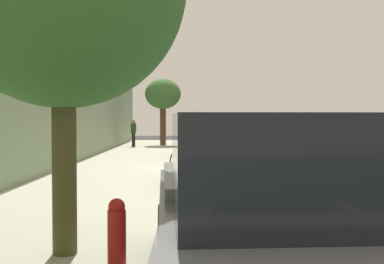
{
  "coord_description": "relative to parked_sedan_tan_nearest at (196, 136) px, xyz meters",
  "views": [
    {
      "loc": [
        1.4,
        17.39,
        1.91
      ],
      "look_at": [
        1.17,
        -1.54,
        1.37
      ],
      "focal_mm": 43.97,
      "sensor_mm": 36.0,
      "label": 1
    }
  ],
  "objects": [
    {
      "name": "parked_sedan_silver_mid",
      "position": [
        -0.13,
        18.26,
        0.0
      ],
      "size": [
        1.85,
        4.41,
        1.52
      ],
      "color": "#B7BABF",
      "rests_on": "ground"
    },
    {
      "name": "building_facade",
      "position": [
        5.4,
        13.97,
        1.45
      ],
      "size": [
        0.5,
        43.58,
        4.41
      ],
      "primitive_type": "cube",
      "color": "gray",
      "rests_on": "ground"
    },
    {
      "name": "fire_hydrant",
      "position": [
        1.49,
        25.8,
        -0.2
      ],
      "size": [
        0.22,
        0.22,
        0.84
      ],
      "color": "red",
      "rests_on": "sidewalk"
    },
    {
      "name": "parked_sedan_tan_nearest",
      "position": [
        0.0,
        0.0,
        0.0
      ],
      "size": [
        1.91,
        4.43,
        1.52
      ],
      "color": "tan",
      "rests_on": "ground"
    },
    {
      "name": "bicycle_at_curb",
      "position": [
        0.59,
        13.5,
        -0.38
      ],
      "size": [
        1.4,
        1.11,
        0.76
      ],
      "color": "black",
      "rests_on": "ground"
    },
    {
      "name": "curb_edge",
      "position": [
        1.06,
        13.97,
        -0.69
      ],
      "size": [
        0.16,
        43.58,
        0.13
      ],
      "primitive_type": "cube",
      "color": "gray",
      "rests_on": "ground"
    },
    {
      "name": "parked_pickup_grey_far",
      "position": [
        -0.08,
        27.04,
        0.15
      ],
      "size": [
        2.23,
        5.39,
        1.95
      ],
      "color": "slate",
      "rests_on": "ground"
    },
    {
      "name": "parked_sedan_dark_blue_second",
      "position": [
        -0.11,
        8.9,
        0.0
      ],
      "size": [
        1.95,
        4.45,
        1.52
      ],
      "color": "navy",
      "rests_on": "ground"
    },
    {
      "name": "cyclist_with_backpack",
      "position": [
        0.81,
        13.06,
        0.34
      ],
      "size": [
        0.54,
        0.55,
        1.78
      ],
      "color": "#C6B284",
      "rests_on": "ground"
    },
    {
      "name": "lane_stripe_centre",
      "position": [
        -3.53,
        14.28,
        -0.75
      ],
      "size": [
        0.14,
        44.2,
        0.01
      ],
      "color": "white",
      "rests_on": "ground"
    },
    {
      "name": "pedestrian_on_phone",
      "position": [
        4.05,
        1.24,
        0.37
      ],
      "size": [
        0.38,
        0.56,
        1.74
      ],
      "color": "black",
      "rests_on": "sidewalk"
    },
    {
      "name": "ground",
      "position": [
        -0.74,
        13.97,
        -0.75
      ],
      "size": [
        69.72,
        69.72,
        0.0
      ],
      "primitive_type": "plane",
      "color": "#292929"
    },
    {
      "name": "sidewalk",
      "position": [
        3.14,
        13.97,
        -0.69
      ],
      "size": [
        4.01,
        43.58,
        0.13
      ],
      "primitive_type": "cube",
      "color": "#B1B19A",
      "rests_on": "ground"
    },
    {
      "name": "street_tree_near_cyclist",
      "position": [
        2.26,
        -0.74,
        2.78
      ],
      "size": [
        2.45,
        2.45,
        4.51
      ],
      "color": "#503427",
      "rests_on": "sidewalk"
    },
    {
      "name": "lane_stripe_bike_edge",
      "position": [
        -0.41,
        13.97,
        -0.75
      ],
      "size": [
        0.12,
        43.58,
        0.01
      ],
      "primitive_type": "cube",
      "color": "white",
      "rests_on": "ground"
    }
  ]
}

